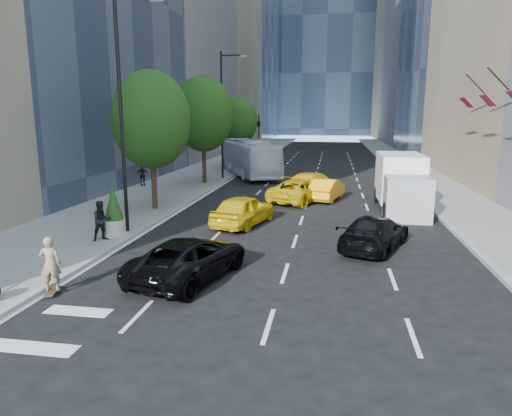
% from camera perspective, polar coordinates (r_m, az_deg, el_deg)
% --- Properties ---
extents(ground, '(160.00, 160.00, 0.00)m').
position_cam_1_polar(ground, '(15.66, -0.03, -7.91)').
color(ground, black).
rests_on(ground, ground).
extents(sidewalk_left, '(6.00, 120.00, 0.15)m').
position_cam_1_polar(sidewalk_left, '(46.30, -4.85, 5.07)').
color(sidewalk_left, slate).
rests_on(sidewalk_left, ground).
extents(sidewalk_right, '(4.00, 120.00, 0.15)m').
position_cam_1_polar(sidewalk_right, '(45.49, 19.10, 4.37)').
color(sidewalk_right, slate).
rests_on(sidewalk_right, ground).
extents(tower_left_end, '(20.00, 28.00, 60.00)m').
position_cam_1_polar(tower_left_end, '(112.12, -3.60, 24.22)').
color(tower_left_end, '#30394B').
rests_on(tower_left_end, ground).
extents(tower_right_far, '(20.00, 24.00, 50.00)m').
position_cam_1_polar(tower_right_far, '(115.95, 20.48, 20.61)').
color(tower_right_far, '#766B51').
rests_on(tower_right_far, ground).
extents(lamp_near, '(2.13, 0.22, 10.00)m').
position_cam_1_polar(lamp_near, '(20.55, -16.16, 12.74)').
color(lamp_near, black).
rests_on(lamp_near, sidewalk_left).
extents(lamp_far, '(2.13, 0.22, 10.00)m').
position_cam_1_polar(lamp_far, '(37.61, -4.04, 12.37)').
color(lamp_far, black).
rests_on(lamp_far, sidewalk_left).
extents(tree_near, '(4.20, 4.20, 7.46)m').
position_cam_1_polar(tree_near, '(25.47, -12.96, 10.67)').
color(tree_near, black).
rests_on(tree_near, sidewalk_left).
extents(tree_mid, '(4.50, 4.50, 7.99)m').
position_cam_1_polar(tree_mid, '(34.93, -6.63, 11.58)').
color(tree_mid, black).
rests_on(tree_mid, sidewalk_left).
extents(tree_far, '(3.90, 3.90, 6.92)m').
position_cam_1_polar(tree_far, '(47.56, -2.20, 10.76)').
color(tree_far, black).
rests_on(tree_far, sidewalk_left).
extents(traffic_signal, '(2.48, 0.53, 5.20)m').
position_cam_1_polar(traffic_signal, '(55.29, 0.35, 10.46)').
color(traffic_signal, black).
rests_on(traffic_signal, sidewalk_left).
extents(facade_flags, '(1.85, 13.30, 2.05)m').
position_cam_1_polar(facade_flags, '(25.91, 28.67, 12.28)').
color(facade_flags, black).
rests_on(facade_flags, ground).
extents(skateboarder, '(0.69, 0.56, 1.66)m').
position_cam_1_polar(skateboarder, '(14.76, -24.29, -6.79)').
color(skateboarder, '#846D52').
rests_on(skateboarder, ground).
extents(black_sedan_lincoln, '(3.38, 5.25, 1.34)m').
position_cam_1_polar(black_sedan_lincoln, '(14.98, -8.28, -6.23)').
color(black_sedan_lincoln, black).
rests_on(black_sedan_lincoln, ground).
extents(black_sedan_mercedes, '(3.39, 4.95, 1.33)m').
position_cam_1_polar(black_sedan_mercedes, '(18.65, 14.61, -2.97)').
color(black_sedan_mercedes, black).
rests_on(black_sedan_mercedes, ground).
extents(taxi_a, '(2.82, 4.69, 1.49)m').
position_cam_1_polar(taxi_a, '(21.93, -1.58, -0.25)').
color(taxi_a, gold).
rests_on(taxi_a, ground).
extents(taxi_b, '(2.36, 4.32, 1.35)m').
position_cam_1_polar(taxi_b, '(28.92, 8.83, 2.33)').
color(taxi_b, '#FFAC0D').
rests_on(taxi_b, ground).
extents(taxi_c, '(3.96, 5.56, 1.41)m').
position_cam_1_polar(taxi_c, '(28.00, 5.43, 2.18)').
color(taxi_c, gold).
rests_on(taxi_c, ground).
extents(taxi_d, '(4.10, 5.65, 1.52)m').
position_cam_1_polar(taxi_d, '(30.64, 7.11, 3.05)').
color(taxi_d, '#E2B40B').
rests_on(taxi_d, ground).
extents(city_bus, '(7.19, 11.44, 3.17)m').
position_cam_1_polar(city_bus, '(40.28, -0.87, 6.31)').
color(city_bus, silver).
rests_on(city_bus, ground).
extents(box_truck, '(2.39, 6.47, 3.09)m').
position_cam_1_polar(box_truck, '(26.38, 17.71, 3.02)').
color(box_truck, silver).
rests_on(box_truck, ground).
extents(pedestrian_a, '(1.01, 1.01, 1.65)m').
position_cam_1_polar(pedestrian_a, '(19.72, -18.72, -1.52)').
color(pedestrian_a, black).
rests_on(pedestrian_a, sidewalk_left).
extents(pedestrian_b, '(0.95, 0.43, 1.59)m').
position_cam_1_polar(pedestrian_b, '(34.36, -13.98, 4.01)').
color(pedestrian_b, black).
rests_on(pedestrian_b, sidewalk_left).
extents(planter_shrub, '(0.91, 0.91, 2.18)m').
position_cam_1_polar(planter_shrub, '(20.17, -17.36, -0.53)').
color(planter_shrub, '#BCB79C').
rests_on(planter_shrub, sidewalk_left).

